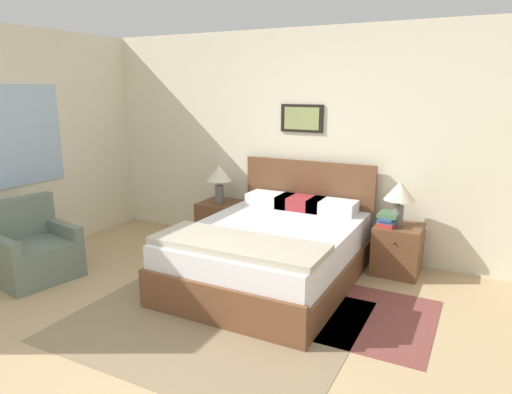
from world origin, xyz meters
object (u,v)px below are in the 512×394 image
table_lamp_near_window (219,175)px  table_lamp_by_door (400,193)px  nightstand_near_window (220,222)px  nightstand_by_door (398,249)px  armchair (33,252)px  bed (272,251)px

table_lamp_near_window → table_lamp_by_door: same height
table_lamp_by_door → nightstand_near_window: bearing=179.7°
table_lamp_by_door → table_lamp_near_window: bearing=180.0°
nightstand_by_door → nightstand_near_window: bearing=180.0°
armchair → table_lamp_by_door: bearing=129.8°
nightstand_near_window → table_lamp_by_door: table_lamp_by_door is taller
bed → armchair: bed is taller
bed → nightstand_near_window: (-1.10, 0.80, -0.06)m
bed → nightstand_by_door: (1.10, 0.80, -0.06)m
armchair → nightstand_near_window: bearing=159.6°
nightstand_near_window → armchair: bearing=-120.9°
nightstand_near_window → table_lamp_near_window: size_ratio=1.10×
nightstand_near_window → nightstand_by_door: (2.21, 0.00, 0.00)m
armchair → nightstand_near_window: size_ratio=1.62×
bed → nightstand_by_door: bed is taller
table_lamp_near_window → table_lamp_by_door: bearing=0.0°
bed → nightstand_near_window: bearing=144.2°
table_lamp_near_window → armchair: bearing=-121.1°
bed → nightstand_near_window: bed is taller
bed → nightstand_by_door: size_ratio=4.04×
armchair → nightstand_by_door: armchair is taller
bed → table_lamp_by_door: (1.09, 0.79, 0.55)m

